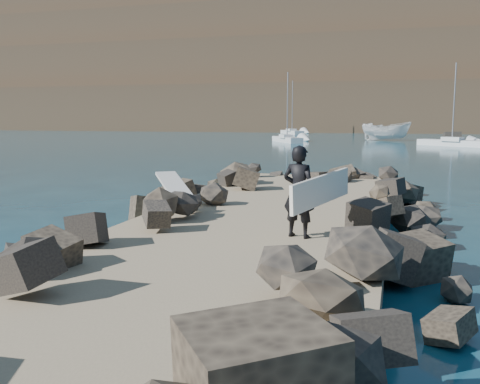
{
  "coord_description": "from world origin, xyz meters",
  "views": [
    {
      "loc": [
        3.14,
        -11.66,
        3.07
      ],
      "look_at": [
        0.0,
        -1.0,
        1.5
      ],
      "focal_mm": 40.0,
      "sensor_mm": 36.0,
      "label": 1
    }
  ],
  "objects_px": {
    "surfer_with_board": "(302,191)",
    "surfboard_resting": "(174,190)",
    "boat_imported": "(386,131)",
    "sailboat_c": "(452,143)"
  },
  "relations": [
    {
      "from": "surfboard_resting",
      "to": "surfer_with_board",
      "type": "bearing_deg",
      "value": -72.34
    },
    {
      "from": "surfer_with_board",
      "to": "surfboard_resting",
      "type": "bearing_deg",
      "value": 144.29
    },
    {
      "from": "surfer_with_board",
      "to": "sailboat_c",
      "type": "relative_size",
      "value": 0.26
    },
    {
      "from": "surfer_with_board",
      "to": "boat_imported",
      "type": "bearing_deg",
      "value": 89.68
    },
    {
      "from": "surfboard_resting",
      "to": "boat_imported",
      "type": "xyz_separation_m",
      "value": [
        4.44,
        58.65,
        0.16
      ]
    },
    {
      "from": "surfboard_resting",
      "to": "sailboat_c",
      "type": "xyz_separation_m",
      "value": [
        11.42,
        46.58,
        -0.69
      ]
    },
    {
      "from": "boat_imported",
      "to": "surfer_with_board",
      "type": "distance_m",
      "value": 61.6
    },
    {
      "from": "surfboard_resting",
      "to": "boat_imported",
      "type": "bearing_deg",
      "value": 49.03
    },
    {
      "from": "surfboard_resting",
      "to": "sailboat_c",
      "type": "distance_m",
      "value": 47.96
    },
    {
      "from": "boat_imported",
      "to": "surfer_with_board",
      "type": "relative_size",
      "value": 2.79
    }
  ]
}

